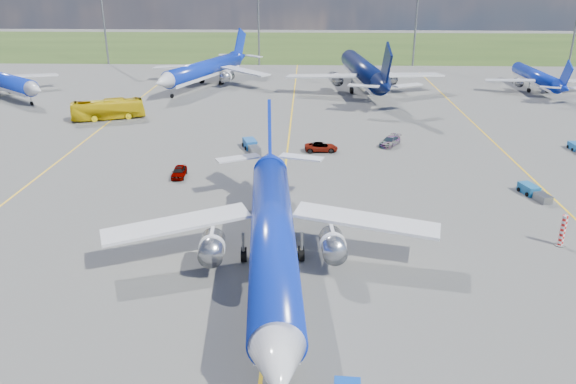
{
  "coord_description": "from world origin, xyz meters",
  "views": [
    {
      "loc": [
        2.65,
        -38.74,
        23.64
      ],
      "look_at": [
        0.96,
        10.34,
        4.0
      ],
      "focal_mm": 35.0,
      "sensor_mm": 36.0,
      "label": 1
    }
  ],
  "objects_px": {
    "bg_jet_n": "(362,90)",
    "bg_jet_nnw": "(206,86)",
    "bg_jet_ne": "(534,90)",
    "baggage_tug_c": "(251,146)",
    "service_car_b": "(321,147)",
    "main_airliner": "(273,275)",
    "service_car_a": "(179,172)",
    "service_car_c": "(390,141)",
    "bg_jet_nw": "(4,97)",
    "warning_post": "(563,231)",
    "apron_bus": "(108,109)",
    "baggage_tug_w": "(534,192)"
  },
  "relations": [
    {
      "from": "baggage_tug_w",
      "to": "bg_jet_n",
      "type": "bearing_deg",
      "value": 88.04
    },
    {
      "from": "bg_jet_ne",
      "to": "baggage_tug_c",
      "type": "height_order",
      "value": "bg_jet_ne"
    },
    {
      "from": "warning_post",
      "to": "baggage_tug_c",
      "type": "height_order",
      "value": "warning_post"
    },
    {
      "from": "bg_jet_n",
      "to": "baggage_tug_w",
      "type": "bearing_deg",
      "value": 97.46
    },
    {
      "from": "service_car_b",
      "to": "baggage_tug_w",
      "type": "bearing_deg",
      "value": -127.22
    },
    {
      "from": "apron_bus",
      "to": "service_car_b",
      "type": "xyz_separation_m",
      "value": [
        35.38,
        -16.7,
        -1.03
      ]
    },
    {
      "from": "main_airliner",
      "to": "service_car_b",
      "type": "distance_m",
      "value": 34.24
    },
    {
      "from": "service_car_b",
      "to": "main_airliner",
      "type": "bearing_deg",
      "value": 168.91
    },
    {
      "from": "service_car_c",
      "to": "bg_jet_nnw",
      "type": "bearing_deg",
      "value": 160.3
    },
    {
      "from": "bg_jet_n",
      "to": "bg_jet_ne",
      "type": "distance_m",
      "value": 35.8
    },
    {
      "from": "baggage_tug_c",
      "to": "service_car_a",
      "type": "bearing_deg",
      "value": -143.07
    },
    {
      "from": "bg_jet_n",
      "to": "service_car_b",
      "type": "xyz_separation_m",
      "value": [
        -9.41,
        -42.35,
        0.64
      ]
    },
    {
      "from": "bg_jet_n",
      "to": "bg_jet_nnw",
      "type": "bearing_deg",
      "value": -11.66
    },
    {
      "from": "main_airliner",
      "to": "baggage_tug_c",
      "type": "relative_size",
      "value": 7.17
    },
    {
      "from": "warning_post",
      "to": "apron_bus",
      "type": "xyz_separation_m",
      "value": [
        -56.68,
        44.38,
        0.16
      ]
    },
    {
      "from": "service_car_c",
      "to": "main_airliner",
      "type": "bearing_deg",
      "value": -79.66
    },
    {
      "from": "main_airliner",
      "to": "service_car_a",
      "type": "xyz_separation_m",
      "value": [
        -12.81,
        23.1,
        0.66
      ]
    },
    {
      "from": "main_airliner",
      "to": "service_car_c",
      "type": "bearing_deg",
      "value": 64.15
    },
    {
      "from": "main_airliner",
      "to": "service_car_a",
      "type": "bearing_deg",
      "value": 114.6
    },
    {
      "from": "bg_jet_nnw",
      "to": "service_car_b",
      "type": "distance_m",
      "value": 51.57
    },
    {
      "from": "apron_bus",
      "to": "service_car_a",
      "type": "height_order",
      "value": "apron_bus"
    },
    {
      "from": "service_car_b",
      "to": "service_car_c",
      "type": "distance_m",
      "value": 10.39
    },
    {
      "from": "main_airliner",
      "to": "baggage_tug_w",
      "type": "distance_m",
      "value": 33.36
    },
    {
      "from": "bg_jet_nw",
      "to": "baggage_tug_w",
      "type": "bearing_deg",
      "value": -80.88
    },
    {
      "from": "main_airliner",
      "to": "baggage_tug_w",
      "type": "relative_size",
      "value": 8.29
    },
    {
      "from": "warning_post",
      "to": "apron_bus",
      "type": "distance_m",
      "value": 71.99
    },
    {
      "from": "apron_bus",
      "to": "service_car_a",
      "type": "relative_size",
      "value": 3.1
    },
    {
      "from": "warning_post",
      "to": "service_car_c",
      "type": "relative_size",
      "value": 0.67
    },
    {
      "from": "service_car_c",
      "to": "apron_bus",
      "type": "bearing_deg",
      "value": -164.86
    },
    {
      "from": "warning_post",
      "to": "baggage_tug_w",
      "type": "bearing_deg",
      "value": 80.73
    },
    {
      "from": "bg_jet_nw",
      "to": "bg_jet_n",
      "type": "height_order",
      "value": "bg_jet_n"
    },
    {
      "from": "warning_post",
      "to": "service_car_a",
      "type": "bearing_deg",
      "value": 156.49
    },
    {
      "from": "warning_post",
      "to": "bg_jet_nnw",
      "type": "xyz_separation_m",
      "value": [
        -45.23,
        73.36,
        -1.5
      ]
    },
    {
      "from": "baggage_tug_c",
      "to": "bg_jet_nw",
      "type": "bearing_deg",
      "value": 129.2
    },
    {
      "from": "apron_bus",
      "to": "bg_jet_nw",
      "type": "bearing_deg",
      "value": 36.49
    },
    {
      "from": "bg_jet_nw",
      "to": "bg_jet_ne",
      "type": "height_order",
      "value": "bg_jet_nw"
    },
    {
      "from": "bg_jet_nw",
      "to": "service_car_b",
      "type": "distance_m",
      "value": 70.54
    },
    {
      "from": "warning_post",
      "to": "bg_jet_ne",
      "type": "relative_size",
      "value": 0.1
    },
    {
      "from": "bg_jet_n",
      "to": "service_car_a",
      "type": "relative_size",
      "value": 11.67
    },
    {
      "from": "service_car_a",
      "to": "service_car_c",
      "type": "relative_size",
      "value": 0.86
    },
    {
      "from": "service_car_a",
      "to": "apron_bus",
      "type": "bearing_deg",
      "value": 121.05
    },
    {
      "from": "bg_jet_ne",
      "to": "baggage_tug_c",
      "type": "xyz_separation_m",
      "value": [
        -54.92,
        -43.1,
        0.57
      ]
    },
    {
      "from": "apron_bus",
      "to": "baggage_tug_w",
      "type": "distance_m",
      "value": 66.99
    },
    {
      "from": "bg_jet_nnw",
      "to": "service_car_c",
      "type": "xyz_separation_m",
      "value": [
        33.83,
        -42.51,
        0.65
      ]
    },
    {
      "from": "baggage_tug_c",
      "to": "warning_post",
      "type": "bearing_deg",
      "value": -60.46
    },
    {
      "from": "warning_post",
      "to": "bg_jet_n",
      "type": "distance_m",
      "value": 71.05
    },
    {
      "from": "bg_jet_n",
      "to": "main_airliner",
      "type": "bearing_deg",
      "value": 73.57
    },
    {
      "from": "main_airliner",
      "to": "bg_jet_nnw",
      "type": "bearing_deg",
      "value": 99.2
    },
    {
      "from": "apron_bus",
      "to": "service_car_a",
      "type": "distance_m",
      "value": 32.83
    },
    {
      "from": "warning_post",
      "to": "main_airliner",
      "type": "distance_m",
      "value": 26.75
    }
  ]
}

